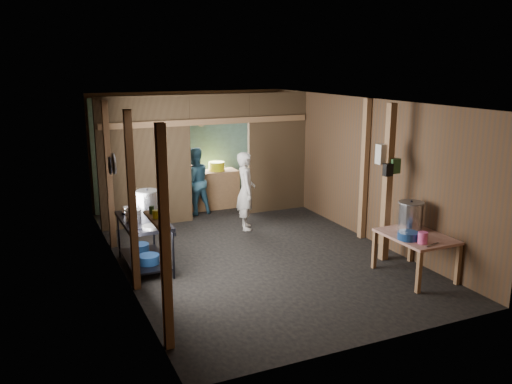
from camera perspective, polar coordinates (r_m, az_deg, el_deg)
name	(u,v)px	position (r m, az deg, el deg)	size (l,w,h in m)	color
floor	(251,250)	(9.37, -0.50, -6.28)	(4.50, 7.00, 0.00)	black
ceiling	(251,101)	(8.83, -0.54, 9.79)	(4.50, 7.00, 0.00)	#282625
wall_back	(190,149)	(12.24, -7.12, 4.67)	(4.50, 0.00, 2.60)	#4F321D
wall_front	(377,239)	(6.08, 12.88, -4.91)	(4.50, 0.00, 2.60)	#4F321D
wall_left	(117,191)	(8.39, -14.75, 0.13)	(0.00, 7.00, 2.60)	#4F321D
wall_right	(361,168)	(10.10, 11.26, 2.59)	(0.00, 7.00, 2.60)	#4F321D
partition_left	(145,162)	(10.67, -11.86, 3.15)	(1.85, 0.10, 2.60)	brown
partition_right	(277,152)	(11.62, 2.25, 4.28)	(1.35, 0.10, 2.60)	brown
partition_header	(219,109)	(10.98, -3.98, 8.96)	(1.30, 0.10, 0.60)	brown
turquoise_panel	(191,151)	(12.19, -7.03, 4.39)	(4.40, 0.06, 2.50)	#73ACAA
back_counter	(211,190)	(11.99, -4.85, 0.27)	(1.20, 0.50, 0.85)	olive
wall_clock	(201,122)	(12.14, -5.93, 7.48)	(0.20, 0.20, 0.03)	beige
post_left_a	(165,241)	(5.95, -9.80, -5.19)	(0.10, 0.12, 2.60)	olive
post_left_b	(132,202)	(7.63, -13.21, -1.11)	(0.10, 0.12, 2.60)	olive
post_left_c	(109,176)	(9.56, -15.56, 1.71)	(0.10, 0.12, 2.60)	olive
post_right	(364,170)	(9.90, 11.60, 2.35)	(0.10, 0.12, 2.60)	olive
post_free	(387,184)	(8.85, 13.98, 0.88)	(0.12, 0.12, 2.60)	olive
cross_beam	(209,122)	(10.87, -5.12, 7.57)	(4.40, 0.12, 0.12)	olive
pan_lid_big	(114,164)	(8.71, -15.07, 2.96)	(0.34, 0.34, 0.03)	gray
pan_lid_small	(110,166)	(9.12, -15.45, 2.76)	(0.30, 0.30, 0.03)	black
wall_shelf	(156,220)	(6.39, -10.71, -2.95)	(0.14, 0.80, 0.03)	olive
jar_white	(161,220)	(6.13, -10.18, -2.99)	(0.07, 0.07, 0.10)	beige
jar_yellow	(156,214)	(6.37, -10.73, -2.39)	(0.08, 0.08, 0.10)	#C4C515
jar_green	(152,210)	(6.57, -11.19, -1.90)	(0.06, 0.06, 0.10)	#285127
bag_white	(384,154)	(8.79, 13.58, 4.01)	(0.22, 0.15, 0.32)	beige
bag_green	(394,166)	(8.79, 14.69, 2.74)	(0.16, 0.12, 0.24)	#285127
bag_black	(388,170)	(8.70, 14.03, 2.33)	(0.14, 0.10, 0.20)	black
gas_range	(145,244)	(8.65, -11.91, -5.46)	(0.71, 1.37, 0.81)	black
prep_table	(415,256)	(8.53, 16.74, -6.58)	(0.82, 1.12, 0.66)	tan
stove_pot_large	(147,201)	(8.94, -11.64, -0.99)	(0.38, 0.38, 0.37)	#BABAC1
stove_pot_med	(133,216)	(8.40, -13.09, -2.56)	(0.26, 0.26, 0.22)	#BABAC1
stove_saucepan	(127,210)	(8.91, -13.75, -1.92)	(0.17, 0.17, 0.10)	#BABAC1
frying_pan	(151,227)	(8.03, -11.24, -3.74)	(0.27, 0.49, 0.07)	gray
blue_tub_front	(149,259)	(8.49, -11.48, -7.12)	(0.33, 0.33, 0.14)	navy
blue_tub_back	(140,247)	(9.07, -12.38, -5.86)	(0.30, 0.30, 0.12)	navy
stock_pot	(410,216)	(8.62, 16.31, -2.53)	(0.40, 0.40, 0.46)	#BABAC1
wash_basin	(408,236)	(8.17, 16.07, -4.54)	(0.31, 0.31, 0.12)	navy
pink_bucket	(423,238)	(8.05, 17.53, -4.72)	(0.14, 0.14, 0.17)	#F859A3
knife	(432,245)	(8.04, 18.48, -5.42)	(0.30, 0.04, 0.01)	#BABAC1
yellow_tub	(217,166)	(11.93, -4.26, 2.78)	(0.36, 0.36, 0.20)	#C4C515
red_cup	(194,169)	(11.76, -6.75, 2.45)	(0.13, 0.13, 0.15)	red
cook	(246,191)	(10.36, -1.09, 0.12)	(0.56, 0.37, 1.54)	silver
worker_back	(195,181)	(11.45, -6.64, 1.15)	(0.71, 0.55, 1.46)	#32617C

